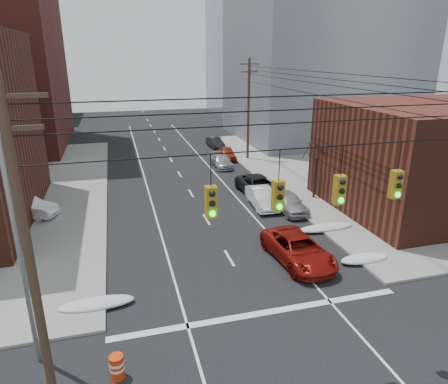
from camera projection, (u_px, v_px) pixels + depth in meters
sidewalk_ne at (427, 163)px, 43.91m from camera, size 40.00×40.00×0.15m
building_office at (320, 46)px, 54.10m from camera, size 22.00×20.00×25.00m
building_glass at (265, 56)px, 78.79m from camera, size 20.00×18.00×22.00m
building_storefront at (442, 157)px, 30.36m from camera, size 16.00×12.00×8.00m
utility_pole_left at (30, 263)px, 11.30m from camera, size 2.20×0.28×11.00m
utility_pole_far at (249, 108)px, 43.81m from camera, size 2.20×0.28×11.00m
traffic_signals at (310, 191)px, 12.97m from camera, size 17.00×0.42×2.02m
street_light at (15, 232)px, 13.87m from camera, size 0.44×0.44×9.32m
bare_tree at (315, 172)px, 32.45m from camera, size 2.09×2.20×4.93m
snow_nw at (97, 304)px, 18.87m from camera, size 3.50×1.08×0.42m
snow_ne at (364, 259)px, 23.02m from camera, size 3.00×1.08×0.42m
snow_east_far at (326, 228)px, 27.12m from camera, size 4.00×1.08×0.42m
red_pickup at (298, 249)px, 22.92m from camera, size 3.01×5.78×1.55m
parked_car_a at (288, 202)px, 30.31m from camera, size 1.97×4.49×1.51m
parked_car_b at (262, 198)px, 31.27m from camera, size 1.82×4.60×1.49m
parked_car_c at (259, 186)px, 33.87m from camera, size 2.98×5.81×1.57m
parked_car_d at (222, 161)px, 42.42m from camera, size 2.06×4.58×1.30m
parked_car_e at (227, 153)px, 45.41m from camera, size 1.97×4.18×1.38m
parked_car_f at (215, 142)px, 51.26m from camera, size 1.72×4.12×1.33m
lot_car_a at (26, 207)px, 28.87m from camera, size 4.69×3.15×1.46m
construction_barrel at (117, 367)px, 14.68m from camera, size 0.56×0.56×0.96m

